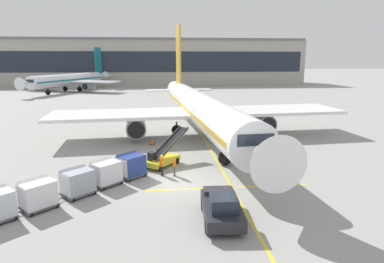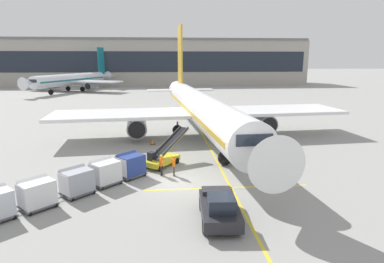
# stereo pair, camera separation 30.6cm
# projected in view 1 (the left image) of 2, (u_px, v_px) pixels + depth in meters

# --- Properties ---
(ground_plane) EXTENTS (600.00, 600.00, 0.00)m
(ground_plane) POSITION_uv_depth(u_px,v_px,m) (175.00, 183.00, 24.56)
(ground_plane) COLOR gray
(parked_airplane) EXTENTS (35.13, 44.40, 14.66)m
(parked_airplane) POSITION_uv_depth(u_px,v_px,m) (199.00, 108.00, 38.94)
(parked_airplane) COLOR white
(parked_airplane) RESTS_ON ground
(belt_loader) EXTENTS (4.26, 4.98, 2.95)m
(belt_loader) POSITION_uv_depth(u_px,v_px,m) (164.00, 156.00, 28.48)
(belt_loader) COLOR gold
(belt_loader) RESTS_ON ground
(baggage_cart_lead) EXTENTS (2.55, 2.54, 1.91)m
(baggage_cart_lead) POSITION_uv_depth(u_px,v_px,m) (131.00, 165.00, 25.57)
(baggage_cart_lead) COLOR #515156
(baggage_cart_lead) RESTS_ON ground
(baggage_cart_second) EXTENTS (2.55, 2.54, 1.91)m
(baggage_cart_second) POSITION_uv_depth(u_px,v_px,m) (106.00, 172.00, 23.93)
(baggage_cart_second) COLOR #515156
(baggage_cart_second) RESTS_ON ground
(baggage_cart_third) EXTENTS (2.55, 2.54, 1.91)m
(baggage_cart_third) POSITION_uv_depth(u_px,v_px,m) (77.00, 181.00, 22.08)
(baggage_cart_third) COLOR #515156
(baggage_cart_third) RESTS_ON ground
(baggage_cart_fourth) EXTENTS (2.55, 2.54, 1.91)m
(baggage_cart_fourth) POSITION_uv_depth(u_px,v_px,m) (37.00, 194.00, 20.08)
(baggage_cart_fourth) COLOR #515156
(baggage_cart_fourth) RESTS_ON ground
(pushback_tug) EXTENTS (2.33, 4.50, 1.83)m
(pushback_tug) POSITION_uv_depth(u_px,v_px,m) (222.00, 208.00, 18.58)
(pushback_tug) COLOR #232328
(pushback_tug) RESTS_ON ground
(ground_crew_by_loader) EXTENTS (0.28, 0.57, 1.74)m
(ground_crew_by_loader) POSITION_uv_depth(u_px,v_px,m) (174.00, 164.00, 25.78)
(ground_crew_by_loader) COLOR #514C42
(ground_crew_by_loader) RESTS_ON ground
(ground_crew_by_carts) EXTENTS (0.33, 0.56, 1.74)m
(ground_crew_by_carts) POSITION_uv_depth(u_px,v_px,m) (162.00, 164.00, 25.86)
(ground_crew_by_carts) COLOR black
(ground_crew_by_carts) RESTS_ON ground
(safety_cone_engine_keepout) EXTENTS (0.53, 0.53, 0.60)m
(safety_cone_engine_keepout) POSITION_uv_depth(u_px,v_px,m) (152.00, 142.00, 35.58)
(safety_cone_engine_keepout) COLOR black
(safety_cone_engine_keepout) RESTS_ON ground
(safety_cone_wingtip) EXTENTS (0.53, 0.53, 0.61)m
(safety_cone_wingtip) POSITION_uv_depth(u_px,v_px,m) (169.00, 145.00, 34.41)
(safety_cone_wingtip) COLOR black
(safety_cone_wingtip) RESTS_ON ground
(apron_guidance_line_lead_in) EXTENTS (0.20, 110.00, 0.01)m
(apron_guidance_line_lead_in) POSITION_uv_depth(u_px,v_px,m) (203.00, 137.00, 38.88)
(apron_guidance_line_lead_in) COLOR yellow
(apron_guidance_line_lead_in) RESTS_ON ground
(apron_guidance_line_stop_bar) EXTENTS (12.00, 0.20, 0.01)m
(apron_guidance_line_stop_bar) POSITION_uv_depth(u_px,v_px,m) (228.00, 188.00, 23.60)
(apron_guidance_line_stop_bar) COLOR yellow
(apron_guidance_line_stop_bar) RESTS_ON ground
(terminal_building) EXTENTS (128.93, 17.66, 16.60)m
(terminal_building) POSITION_uv_depth(u_px,v_px,m) (130.00, 62.00, 121.69)
(terminal_building) COLOR #A8A399
(terminal_building) RESTS_ON ground
(distant_airplane) EXTENTS (29.59, 36.61, 13.04)m
(distant_airplane) POSITION_uv_depth(u_px,v_px,m) (70.00, 80.00, 94.07)
(distant_airplane) COLOR silver
(distant_airplane) RESTS_ON ground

